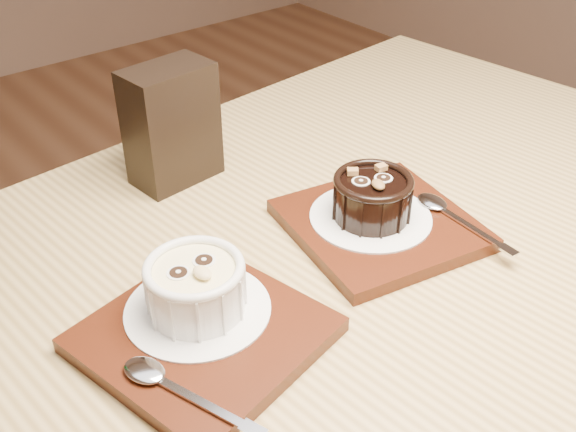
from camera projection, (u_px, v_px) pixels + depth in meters
The scene contains 10 objects.
table at pixel (342, 353), 0.70m from camera, with size 1.27×0.91×0.75m.
tray_left at pixel (204, 335), 0.58m from camera, with size 0.18×0.18×0.01m, color #461A0B.
doily_left at pixel (198, 309), 0.60m from camera, with size 0.13×0.13×0.00m, color white.
ramekin_white at pixel (195, 285), 0.58m from camera, with size 0.09×0.09×0.05m.
spoon_left at pixel (178, 389), 0.52m from camera, with size 0.03×0.13×0.01m, color silver, non-canonical shape.
tray_right at pixel (380, 225), 0.72m from camera, with size 0.18×0.18×0.01m, color #461A0B.
doily_right at pixel (371, 217), 0.72m from camera, with size 0.13×0.13×0.00m, color white.
ramekin_dark at pixel (372, 195), 0.70m from camera, with size 0.08×0.08×0.05m.
spoon_right at pixel (456, 216), 0.71m from camera, with size 0.03×0.13×0.01m, color silver, non-canonical shape.
condiment_stand at pixel (172, 125), 0.78m from camera, with size 0.10×0.06×0.14m, color black.
Camera 1 is at (-0.50, -0.48, 1.17)m, focal length 42.00 mm.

